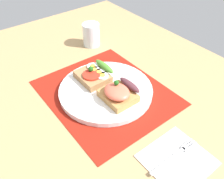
# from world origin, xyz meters

# --- Properties ---
(ground_plane) EXTENTS (1.20, 0.90, 0.03)m
(ground_plane) POSITION_xyz_m (0.00, 0.00, -0.02)
(ground_plane) COLOR tan
(placemat) EXTENTS (0.38, 0.33, 0.00)m
(placemat) POSITION_xyz_m (0.00, 0.00, 0.00)
(placemat) COLOR maroon
(placemat) RESTS_ON ground_plane
(plate) EXTENTS (0.28, 0.28, 0.02)m
(plate) POSITION_xyz_m (0.00, 0.00, 0.01)
(plate) COLOR white
(plate) RESTS_ON placemat
(sandwich_egg_tomato) EXTENTS (0.10, 0.10, 0.04)m
(sandwich_egg_tomato) POSITION_xyz_m (-0.06, 0.00, 0.03)
(sandwich_egg_tomato) COLOR #A27448
(sandwich_egg_tomato) RESTS_ON plate
(sandwich_salmon) EXTENTS (0.09, 0.09, 0.06)m
(sandwich_salmon) POSITION_xyz_m (0.06, -0.00, 0.04)
(sandwich_salmon) COLOR #B68246
(sandwich_salmon) RESTS_ON plate
(napkin) EXTENTS (0.14, 0.14, 0.01)m
(napkin) POSITION_xyz_m (0.28, -0.01, 0.00)
(napkin) COLOR white
(napkin) RESTS_ON ground_plane
(fork) EXTENTS (0.02, 0.15, 0.00)m
(fork) POSITION_xyz_m (0.28, -0.01, 0.01)
(fork) COLOR #B7B7BC
(fork) RESTS_ON napkin
(drinking_glass) EXTENTS (0.06, 0.06, 0.09)m
(drinking_glass) POSITION_xyz_m (-0.26, 0.13, 0.04)
(drinking_glass) COLOR silver
(drinking_glass) RESTS_ON ground_plane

